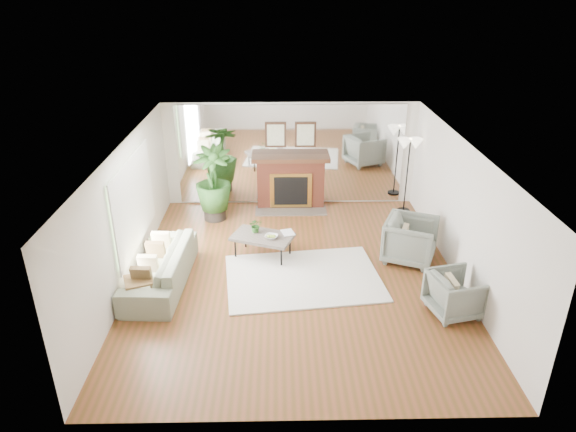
{
  "coord_description": "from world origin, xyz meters",
  "views": [
    {
      "loc": [
        -0.29,
        -8.29,
        5.06
      ],
      "look_at": [
        -0.12,
        0.6,
        0.95
      ],
      "focal_mm": 32.0,
      "sensor_mm": 36.0,
      "label": 1
    }
  ],
  "objects_px": {
    "fireplace": "(291,181)",
    "side_table": "(139,283)",
    "armchair_front": "(455,294)",
    "armchair_back": "(410,240)",
    "potted_ficus": "(213,181)",
    "sofa": "(160,267)",
    "coffee_table": "(263,237)",
    "floor_lamp": "(410,150)"
  },
  "relations": [
    {
      "from": "floor_lamp",
      "to": "coffee_table",
      "type": "bearing_deg",
      "value": -147.15
    },
    {
      "from": "potted_ficus",
      "to": "floor_lamp",
      "type": "distance_m",
      "value": 4.52
    },
    {
      "from": "armchair_front",
      "to": "side_table",
      "type": "bearing_deg",
      "value": 72.79
    },
    {
      "from": "fireplace",
      "to": "armchair_front",
      "type": "bearing_deg",
      "value": -59.99
    },
    {
      "from": "potted_ficus",
      "to": "floor_lamp",
      "type": "xyz_separation_m",
      "value": [
        4.47,
        0.32,
        0.6
      ]
    },
    {
      "from": "fireplace",
      "to": "floor_lamp",
      "type": "height_order",
      "value": "fireplace"
    },
    {
      "from": "armchair_back",
      "to": "floor_lamp",
      "type": "height_order",
      "value": "floor_lamp"
    },
    {
      "from": "armchair_back",
      "to": "floor_lamp",
      "type": "relative_size",
      "value": 0.54
    },
    {
      "from": "sofa",
      "to": "side_table",
      "type": "xyz_separation_m",
      "value": [
        -0.2,
        -0.69,
        0.09
      ]
    },
    {
      "from": "side_table",
      "to": "floor_lamp",
      "type": "height_order",
      "value": "floor_lamp"
    },
    {
      "from": "armchair_front",
      "to": "side_table",
      "type": "distance_m",
      "value": 5.26
    },
    {
      "from": "fireplace",
      "to": "side_table",
      "type": "bearing_deg",
      "value": -122.4
    },
    {
      "from": "armchair_front",
      "to": "potted_ficus",
      "type": "height_order",
      "value": "potted_ficus"
    },
    {
      "from": "armchair_back",
      "to": "floor_lamp",
      "type": "distance_m",
      "value": 2.61
    },
    {
      "from": "armchair_front",
      "to": "fireplace",
      "type": "bearing_deg",
      "value": 16.35
    },
    {
      "from": "fireplace",
      "to": "potted_ficus",
      "type": "relative_size",
      "value": 1.18
    },
    {
      "from": "coffee_table",
      "to": "floor_lamp",
      "type": "height_order",
      "value": "floor_lamp"
    },
    {
      "from": "armchair_back",
      "to": "potted_ficus",
      "type": "height_order",
      "value": "potted_ficus"
    },
    {
      "from": "armchair_back",
      "to": "potted_ficus",
      "type": "relative_size",
      "value": 0.56
    },
    {
      "from": "armchair_front",
      "to": "floor_lamp",
      "type": "bearing_deg",
      "value": -15.05
    },
    {
      "from": "armchair_front",
      "to": "potted_ficus",
      "type": "distance_m",
      "value": 5.82
    },
    {
      "from": "fireplace",
      "to": "armchair_back",
      "type": "height_order",
      "value": "fireplace"
    },
    {
      "from": "coffee_table",
      "to": "sofa",
      "type": "xyz_separation_m",
      "value": [
        -1.83,
        -0.96,
        -0.09
      ]
    },
    {
      "from": "fireplace",
      "to": "coffee_table",
      "type": "relative_size",
      "value": 1.53
    },
    {
      "from": "coffee_table",
      "to": "armchair_front",
      "type": "height_order",
      "value": "armchair_front"
    },
    {
      "from": "potted_ficus",
      "to": "coffee_table",
      "type": "bearing_deg",
      "value": -57.59
    },
    {
      "from": "side_table",
      "to": "floor_lamp",
      "type": "bearing_deg",
      "value": 35.37
    },
    {
      "from": "armchair_front",
      "to": "floor_lamp",
      "type": "relative_size",
      "value": 0.45
    },
    {
      "from": "potted_ficus",
      "to": "armchair_back",
      "type": "bearing_deg",
      "value": -26.39
    },
    {
      "from": "armchair_front",
      "to": "side_table",
      "type": "xyz_separation_m",
      "value": [
        -5.25,
        0.33,
        0.07
      ]
    },
    {
      "from": "armchair_front",
      "to": "side_table",
      "type": "relative_size",
      "value": 1.38
    },
    {
      "from": "sofa",
      "to": "armchair_front",
      "type": "distance_m",
      "value": 5.15
    },
    {
      "from": "sofa",
      "to": "potted_ficus",
      "type": "distance_m",
      "value": 2.92
    },
    {
      "from": "armchair_front",
      "to": "armchair_back",
      "type": "bearing_deg",
      "value": -3.36
    },
    {
      "from": "sofa",
      "to": "armchair_back",
      "type": "bearing_deg",
      "value": 102.1
    },
    {
      "from": "potted_ficus",
      "to": "fireplace",
      "type": "bearing_deg",
      "value": 21.6
    },
    {
      "from": "fireplace",
      "to": "potted_ficus",
      "type": "distance_m",
      "value": 1.92
    },
    {
      "from": "armchair_back",
      "to": "floor_lamp",
      "type": "bearing_deg",
      "value": 13.11
    },
    {
      "from": "floor_lamp",
      "to": "fireplace",
      "type": "bearing_deg",
      "value": 172.04
    },
    {
      "from": "sofa",
      "to": "floor_lamp",
      "type": "bearing_deg",
      "value": 123.88
    },
    {
      "from": "armchair_back",
      "to": "potted_ficus",
      "type": "distance_m",
      "value": 4.54
    },
    {
      "from": "coffee_table",
      "to": "potted_ficus",
      "type": "height_order",
      "value": "potted_ficus"
    }
  ]
}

